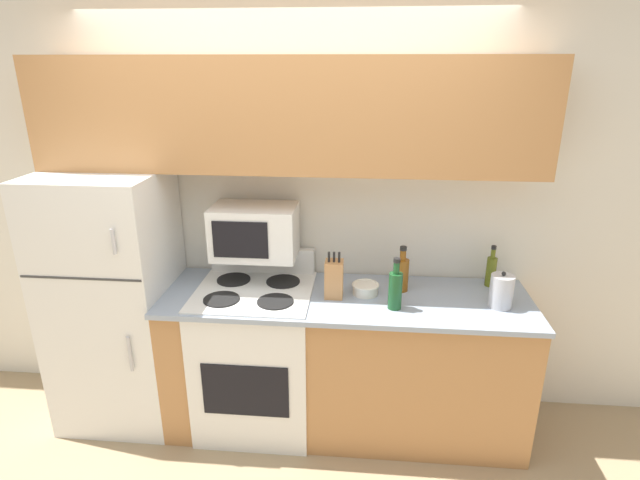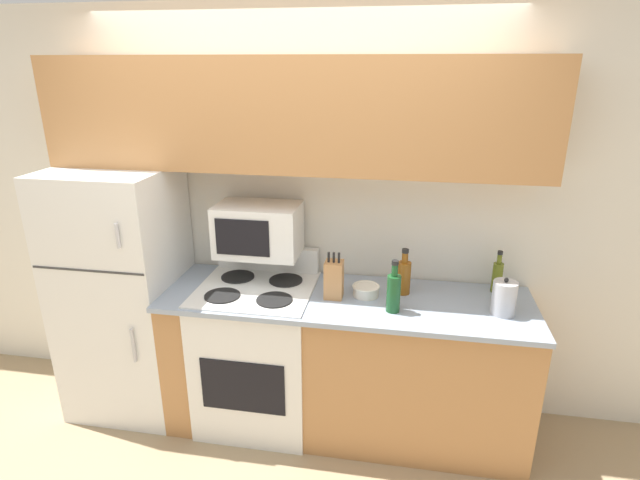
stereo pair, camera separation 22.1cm
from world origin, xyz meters
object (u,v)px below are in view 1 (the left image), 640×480
stove (257,355)px  bowl (365,288)px  microwave (255,231)px  bottle_olive_oil (491,270)px  kettle (501,291)px  refrigerator (115,301)px  knife_block (334,279)px  bottle_wine_green (395,289)px  bottle_whiskey (402,273)px

stove → bowl: size_ratio=6.69×
microwave → bowl: 0.75m
stove → bowl: bearing=2.9°
bowl → bottle_olive_oil: bottle_olive_oil is taller
kettle → bowl: bearing=172.9°
refrigerator → bottle_olive_oil: size_ratio=6.23×
bowl → bottle_olive_oil: bearing=13.9°
knife_block → bottle_wine_green: size_ratio=0.94×
refrigerator → stove: bearing=-0.8°
bottle_olive_oil → bowl: bearing=-166.1°
bowl → bottle_wine_green: bottle_wine_green is taller
bowl → kettle: 0.76m
refrigerator → knife_block: (1.37, -0.03, 0.22)m
bowl → kettle: size_ratio=0.76×
refrigerator → microwave: bearing=8.7°
microwave → bottle_whiskey: microwave is taller
bowl → knife_block: bearing=-164.2°
stove → bowl: 0.82m
refrigerator → bowl: 1.56m
refrigerator → microwave: 0.99m
refrigerator → bowl: bearing=0.8°
bottle_wine_green → kettle: bearing=7.0°
refrigerator → kettle: refrigerator is taller
microwave → bottle_whiskey: 0.92m
bottle_whiskey → stove: bearing=-173.1°
bowl → stove: bearing=-177.1°
bottle_whiskey → bottle_wine_green: 0.24m
refrigerator → bottle_olive_oil: (2.31, 0.21, 0.21)m
knife_block → bottle_wine_green: (0.35, -0.11, 0.00)m
stove → bottle_wine_green: size_ratio=3.62×
bottle_wine_green → refrigerator: bearing=175.1°
refrigerator → bottle_whiskey: refrigerator is taller
bowl → kettle: kettle is taller
refrigerator → bottle_whiskey: size_ratio=5.78×
microwave → bottle_olive_oil: bearing=3.0°
knife_block → bottle_whiskey: (0.40, 0.12, -0.00)m
stove → knife_block: 0.73m
microwave → kettle: (1.43, -0.21, -0.24)m
bowl → bottle_whiskey: bottle_whiskey is taller
stove → microwave: bearing=94.5°
stove → kettle: bearing=-2.4°
bottle_wine_green → kettle: size_ratio=1.41×
kettle → microwave: bearing=171.8°
bottle_whiskey → kettle: (0.54, -0.17, -0.02)m
microwave → knife_block: microwave is taller
bottle_whiskey → bottle_olive_oil: bottle_whiskey is taller
bottle_whiskey → kettle: bearing=-17.1°
refrigerator → microwave: size_ratio=3.20×
knife_block → bottle_whiskey: size_ratio=1.01×
bottle_olive_oil → bottle_wine_green: size_ratio=0.87×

